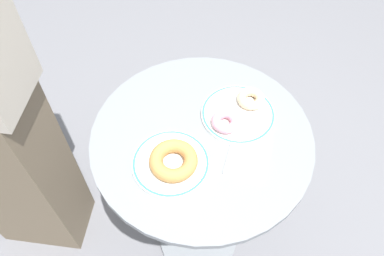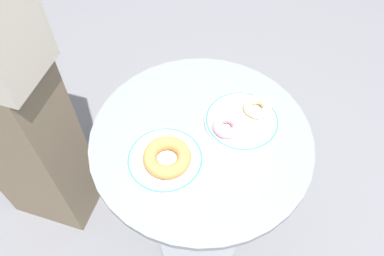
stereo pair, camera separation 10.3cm
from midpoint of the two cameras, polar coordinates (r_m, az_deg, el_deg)
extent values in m
cube|color=slate|center=(1.76, -0.84, -16.07)|extent=(7.00, 7.00, 0.02)
cylinder|color=slate|center=(1.06, -1.35, -1.67)|extent=(0.60, 0.60, 0.02)
cylinder|color=slate|center=(1.39, -1.05, -10.44)|extent=(0.06, 0.06, 0.74)
cylinder|color=slate|center=(1.74, -0.85, -15.82)|extent=(0.32, 0.32, 0.03)
cylinder|color=white|center=(1.01, -6.05, -5.33)|extent=(0.20, 0.20, 0.01)
torus|color=#38B2A8|center=(1.00, -6.07, -5.24)|extent=(0.20, 0.20, 0.01)
cylinder|color=white|center=(1.09, 4.04, 1.84)|extent=(0.21, 0.21, 0.01)
torus|color=#38B2A8|center=(1.09, 4.05, 1.94)|extent=(0.20, 0.20, 0.01)
torus|color=#BC7F42|center=(0.98, -5.88, -4.83)|extent=(0.17, 0.17, 0.04)
torus|color=#E0B789|center=(1.10, 5.95, 4.10)|extent=(0.10, 0.10, 0.03)
torus|color=pink|center=(1.05, 2.13, 0.78)|extent=(0.11, 0.11, 0.03)
cube|color=white|center=(1.01, 5.27, -4.58)|extent=(0.15, 0.14, 0.01)
cube|color=brown|center=(1.55, -25.98, -5.97)|extent=(0.36, 0.40, 0.86)
camera|label=1|loc=(0.05, -92.87, -3.97)|focal=36.60mm
camera|label=2|loc=(0.05, 87.13, 3.97)|focal=36.60mm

